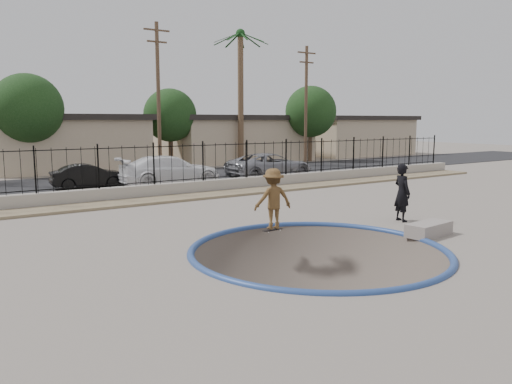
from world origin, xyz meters
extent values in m
cube|color=#6F655D|center=(0.00, 12.00, -1.10)|extent=(120.00, 120.00, 2.20)
torus|color=navy|center=(0.00, -1.00, 0.00)|extent=(7.04, 7.04, 0.20)
cube|color=#988764|center=(0.00, 9.20, 0.06)|extent=(42.00, 1.60, 0.11)
cube|color=gray|center=(0.00, 10.30, 0.30)|extent=(42.00, 0.45, 0.60)
cube|color=black|center=(0.00, 10.30, 0.72)|extent=(40.00, 0.04, 0.03)
cube|color=black|center=(0.00, 10.30, 2.30)|extent=(40.00, 0.04, 0.04)
cube|color=black|center=(0.00, 17.00, 0.02)|extent=(90.00, 8.00, 0.04)
cube|color=tan|center=(0.00, 26.50, 1.75)|extent=(10.00, 8.00, 3.50)
cube|color=#282320|center=(0.00, 26.50, 3.70)|extent=(10.60, 8.60, 0.40)
cube|color=tan|center=(14.00, 26.50, 1.75)|extent=(12.00, 8.00, 3.50)
cube|color=#282320|center=(14.00, 26.50, 3.70)|extent=(12.60, 8.60, 0.40)
cube|color=tan|center=(28.00, 26.50, 1.75)|extent=(11.00, 8.00, 3.50)
cube|color=#282320|center=(28.00, 26.50, 3.70)|extent=(11.60, 8.60, 0.40)
cylinder|color=brown|center=(12.00, 22.00, 5.00)|extent=(0.44, 0.44, 10.00)
sphere|color=#153D15|center=(12.00, 22.00, 9.95)|extent=(0.70, 0.70, 0.70)
cylinder|color=#473323|center=(4.00, 19.00, 4.75)|extent=(0.24, 0.24, 9.50)
cube|color=#473323|center=(4.00, 19.00, 9.00)|extent=(1.70, 0.10, 0.10)
cube|color=#473323|center=(4.00, 19.00, 8.30)|extent=(1.30, 0.10, 0.10)
cylinder|color=#473323|center=(16.00, 19.00, 4.50)|extent=(0.24, 0.24, 9.00)
cube|color=#473323|center=(16.00, 19.00, 8.50)|extent=(1.70, 0.10, 0.10)
cube|color=#473323|center=(16.00, 19.00, 7.80)|extent=(1.30, 0.10, 0.10)
cylinder|color=#473323|center=(-3.00, 23.00, 1.50)|extent=(0.34, 0.34, 3.00)
sphere|color=#143311|center=(-3.00, 23.00, 4.20)|extent=(4.32, 4.32, 4.32)
cylinder|color=#473323|center=(7.00, 24.00, 1.38)|extent=(0.34, 0.34, 2.75)
sphere|color=#143311|center=(7.00, 24.00, 3.85)|extent=(3.96, 3.96, 3.96)
cylinder|color=#473323|center=(19.00, 22.00, 1.50)|extent=(0.34, 0.34, 3.00)
sphere|color=#143311|center=(19.00, 22.00, 4.20)|extent=(4.32, 4.32, 4.32)
imported|color=brown|center=(0.37, 1.60, 0.95)|extent=(1.35, 0.95, 1.90)
cube|color=black|center=(0.37, 1.60, 0.05)|extent=(0.72, 0.22, 0.02)
cylinder|color=silver|center=(0.13, 1.52, 0.02)|extent=(0.05, 0.03, 0.05)
cylinder|color=silver|center=(0.12, 1.65, 0.02)|extent=(0.05, 0.03, 0.05)
cylinder|color=silver|center=(0.61, 1.55, 0.02)|extent=(0.05, 0.03, 0.05)
cylinder|color=silver|center=(0.60, 1.68, 0.02)|extent=(0.05, 0.03, 0.05)
imported|color=black|center=(5.04, 0.44, 1.00)|extent=(0.63, 0.82, 2.00)
cube|color=gray|center=(4.00, -1.50, 0.20)|extent=(1.67, 0.87, 0.40)
imported|color=black|center=(-1.63, 15.00, 0.65)|extent=(3.80, 1.53, 1.23)
imported|color=white|center=(2.28, 13.61, 0.83)|extent=(5.62, 2.65, 1.59)
imported|color=gray|center=(8.66, 13.40, 0.79)|extent=(5.42, 2.55, 1.50)
camera|label=1|loc=(-8.68, -10.91, 3.50)|focal=35.00mm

